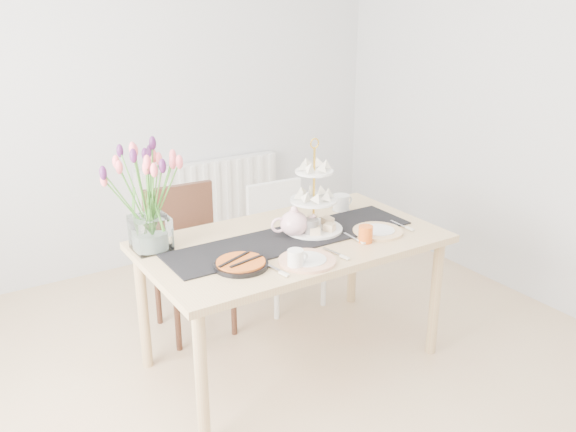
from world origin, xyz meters
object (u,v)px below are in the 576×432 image
chair_brown (187,248)px  cake_stand (314,208)px  mug_orange (366,234)px  dining_table (292,252)px  tart_tin (241,264)px  tulip_vase (146,182)px  mug_white (296,259)px  radiator (210,197)px  plate_right (378,231)px  chair_white (282,234)px  cream_jug (341,203)px  plate_left (307,261)px  teapot (294,223)px  mug_grey (311,228)px

chair_brown → cake_stand: (0.48, -0.67, 0.37)m
cake_stand → mug_orange: (0.15, -0.28, -0.09)m
dining_table → tart_tin: size_ratio=6.01×
tulip_vase → mug_white: size_ratio=7.03×
radiator → plate_right: (0.13, -1.89, 0.31)m
mug_white → cake_stand: bearing=48.2°
radiator → chair_white: bearing=-87.2°
chair_brown → mug_orange: 1.16m
cream_jug → plate_right: size_ratio=0.36×
mug_orange → plate_left: 0.41m
teapot → cream_jug: 0.51m
dining_table → mug_white: 0.39m
radiator → mug_orange: 1.99m
cake_stand → tart_tin: bearing=-160.4°
dining_table → plate_right: bearing=-21.7°
plate_left → tart_tin: bearing=158.0°
dining_table → tulip_vase: 0.86m
mug_white → dining_table: bearing=62.6°
tart_tin → tulip_vase: bearing=123.0°
mug_orange → plate_right: size_ratio=0.33×
tulip_vase → mug_white: tulip_vase is taller
chair_brown → tulip_vase: (-0.37, -0.43, 0.59)m
mug_white → mug_orange: 0.50m
chair_brown → cake_stand: 0.90m
tart_tin → mug_white: (0.22, -0.15, 0.03)m
tart_tin → chair_brown: bearing=84.4°
tart_tin → mug_grey: bearing=16.1°
chair_brown → cream_jug: bearing=-27.2°
cream_jug → radiator: bearing=95.8°
plate_left → plate_right: bearing=12.0°
mug_grey → mug_orange: (0.20, -0.22, -0.00)m
cream_jug → plate_right: bearing=-98.1°
teapot → chair_white: bearing=78.2°
chair_white → mug_grey: size_ratio=8.14×
chair_brown → mug_orange: bearing=-53.6°
cream_jug → mug_grey: (-0.39, -0.25, 0.00)m
radiator → tulip_vase: (-1.00, -1.44, 0.66)m
mug_grey → mug_white: mug_grey is taller
plate_right → cream_jug: bearing=83.1°
tulip_vase → cream_jug: size_ratio=6.65×
plate_right → dining_table: bearing=158.3°
teapot → radiator: bearing=95.2°
radiator → chair_brown: bearing=-121.9°
cake_stand → mug_white: cake_stand is taller
cream_jug → mug_white: size_ratio=1.06×
teapot → tulip_vase: bearing=176.0°
dining_table → teapot: size_ratio=6.56×
tart_tin → chair_white: bearing=48.4°
tart_tin → plate_right: (0.85, -0.01, -0.01)m
cake_stand → mug_grey: cake_stand is taller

